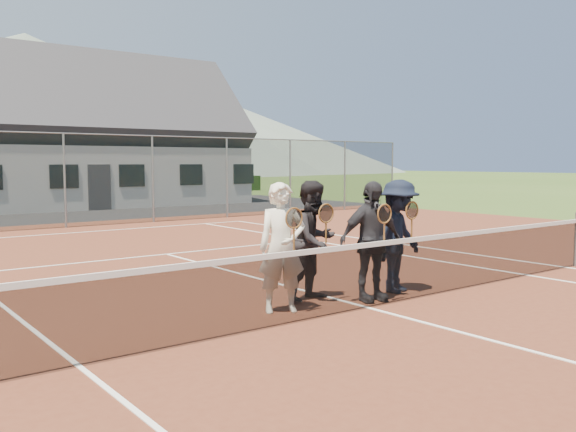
% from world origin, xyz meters
% --- Properties ---
extents(ground, '(220.00, 220.00, 0.00)m').
position_xyz_m(ground, '(0.00, 20.00, 0.00)').
color(ground, '#334C1B').
rests_on(ground, ground).
extents(court_surface, '(30.00, 30.00, 0.02)m').
position_xyz_m(court_surface, '(0.00, 0.00, 0.01)').
color(court_surface, '#562819').
rests_on(court_surface, ground).
extents(hill_centre, '(120.00, 120.00, 22.00)m').
position_xyz_m(hill_centre, '(20.00, 95.00, 11.00)').
color(hill_centre, '#586A5E').
rests_on(hill_centre, ground).
extents(hill_east, '(90.00, 90.00, 14.00)m').
position_xyz_m(hill_east, '(55.00, 95.00, 7.00)').
color(hill_east, '#58695D').
rests_on(hill_east, ground).
extents(court_markings, '(11.03, 23.83, 0.01)m').
position_xyz_m(court_markings, '(0.00, 0.00, 0.02)').
color(court_markings, white).
rests_on(court_markings, court_surface).
extents(tennis_net, '(11.68, 0.08, 1.10)m').
position_xyz_m(tennis_net, '(0.00, 0.00, 0.54)').
color(tennis_net, slate).
rests_on(tennis_net, ground).
extents(perimeter_fence, '(30.07, 0.07, 3.02)m').
position_xyz_m(perimeter_fence, '(0.00, 13.50, 1.52)').
color(perimeter_fence, slate).
rests_on(perimeter_fence, ground).
extents(clubhouse, '(15.60, 8.20, 7.70)m').
position_xyz_m(clubhouse, '(4.00, 24.00, 3.99)').
color(clubhouse, silver).
rests_on(clubhouse, ground).
extents(tree_d, '(3.20, 3.20, 7.77)m').
position_xyz_m(tree_d, '(12.00, 33.00, 5.79)').
color(tree_d, '#331F12').
rests_on(tree_d, ground).
extents(tree_e, '(3.20, 3.20, 7.77)m').
position_xyz_m(tree_e, '(18.00, 33.00, 5.79)').
color(tree_e, '#3C2716').
rests_on(tree_e, ground).
extents(player_a, '(0.78, 0.66, 1.80)m').
position_xyz_m(player_a, '(-1.11, 0.58, 0.92)').
color(player_a, white).
rests_on(player_a, court_surface).
extents(player_b, '(0.99, 0.83, 1.80)m').
position_xyz_m(player_b, '(-0.27, 0.89, 0.92)').
color(player_b, black).
rests_on(player_b, court_surface).
extents(player_c, '(1.12, 0.63, 1.80)m').
position_xyz_m(player_c, '(0.36, 0.32, 0.92)').
color(player_c, '#242429').
rests_on(player_c, court_surface).
extents(player_d, '(1.29, 0.94, 1.80)m').
position_xyz_m(player_d, '(1.15, 0.50, 0.92)').
color(player_d, black).
rests_on(player_d, court_surface).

